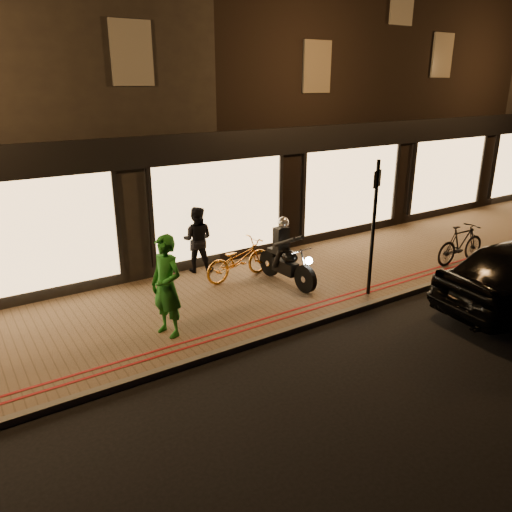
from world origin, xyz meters
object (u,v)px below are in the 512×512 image
at_px(sign_post, 374,222).
at_px(bicycle_gold, 238,260).
at_px(person_green, 167,286).
at_px(motorcycle, 286,258).

xyz_separation_m(sign_post, bicycle_gold, (-1.98, 2.37, -1.20)).
bearing_deg(bicycle_gold, person_green, 118.30).
bearing_deg(bicycle_gold, motorcycle, -142.03).
height_order(motorcycle, person_green, person_green).
bearing_deg(bicycle_gold, sign_post, -145.33).
bearing_deg(sign_post, bicycle_gold, 129.85).
bearing_deg(motorcycle, sign_post, -56.04).
xyz_separation_m(sign_post, person_green, (-4.53, 0.69, -0.70)).
bearing_deg(sign_post, person_green, 171.40).
relative_size(motorcycle, sign_post, 0.65).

